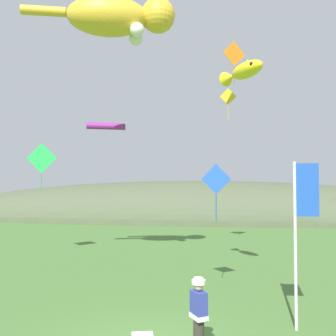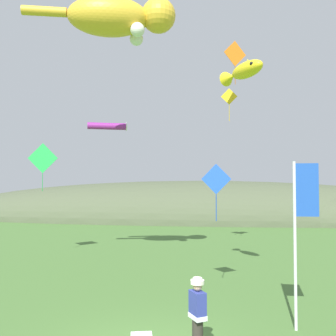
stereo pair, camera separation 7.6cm
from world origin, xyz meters
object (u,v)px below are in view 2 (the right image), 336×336
Objects in this scene: festival_attendant at (198,316)px; kite_diamond_blue at (216,180)px; kite_fish_windsock at (243,71)px; kite_diamond_orange at (235,54)px; kite_giant_cat at (119,18)px; kite_diamond_gold at (229,97)px; festival_banner_pole at (301,219)px; kite_diamond_green at (43,158)px; kite_tube_streamer at (108,126)px.

festival_attendant is 0.92× the size of kite_diamond_blue.
kite_fish_windsock is 0.94× the size of kite_diamond_orange.
kite_giant_cat reaches higher than kite_fish_windsock.
kite_diamond_orange is at bearing 36.59° from kite_giant_cat.
festival_attendant is 13.95m from kite_diamond_orange.
kite_diamond_gold is at bearing 49.35° from kite_giant_cat.
festival_banner_pole is 5.73m from kite_fish_windsock.
kite_fish_windsock is at bearing -20.74° from kite_giant_cat.
kite_diamond_blue is (8.56, -5.08, -1.11)m from kite_diamond_green.
kite_giant_cat is 7.86m from kite_diamond_green.
kite_tube_streamer is 0.96× the size of kite_diamond_orange.
kite_giant_cat is 2.80× the size of kite_diamond_orange.
kite_giant_cat reaches higher than kite_tube_streamer.
kite_tube_streamer is 3.74m from kite_diamond_green.
kite_diamond_green is 1.25× the size of kite_diamond_blue.
kite_tube_streamer is at bearing 136.37° from kite_fish_windsock.
kite_tube_streamer reaches higher than festival_attendant.
kite_diamond_green is at bearing -152.39° from kite_tube_streamer.
kite_giant_cat is 2.99× the size of kite_fish_windsock.
kite_diamond_blue is (-0.81, -7.67, -4.55)m from kite_diamond_gold.
festival_attendant is at bearing -95.86° from kite_diamond_blue.
festival_attendant is 14.36m from kite_diamond_gold.
kite_fish_windsock reaches higher than kite_diamond_blue.
kite_tube_streamer is at bearing -170.63° from kite_diamond_gold.
kite_diamond_gold is (1.27, 12.16, 7.53)m from festival_attendant.
kite_diamond_blue is at bearing -96.00° from kite_diamond_gold.
kite_diamond_green is 1.10× the size of kite_diamond_orange.
festival_attendant is 0.81× the size of kite_diamond_orange.
kite_fish_windsock is 7.39m from kite_diamond_gold.
kite_diamond_gold reaches higher than kite_diamond_green.
kite_fish_windsock is 6.06m from kite_diamond_orange.
kite_fish_windsock is at bearing 113.25° from festival_banner_pole.
festival_banner_pole is 0.72× the size of kite_giant_cat.
kite_diamond_orange is 8.63m from kite_diamond_blue.
festival_attendant is 0.84× the size of kite_tube_streamer.
kite_diamond_green is at bearing 130.22° from festival_attendant.
kite_fish_windsock reaches higher than festival_attendant.
kite_fish_windsock is 0.97× the size of kite_tube_streamer.
kite_giant_cat is (-3.46, 6.65, 9.72)m from festival_attendant.
kite_tube_streamer is 9.17m from kite_diamond_blue.
kite_tube_streamer is 0.87× the size of kite_diamond_green.
kite_diamond_green reaches higher than festival_banner_pole.
kite_giant_cat is at bearing 159.26° from kite_fish_windsock.
festival_banner_pole is 3.50m from kite_diamond_blue.
kite_fish_windsock reaches higher than kite_diamond_green.
festival_attendant is at bearing -95.95° from kite_diamond_gold.
kite_diamond_green is 1.34× the size of kite_diamond_gold.
festival_banner_pole is at bearing -82.17° from kite_diamond_orange.
kite_tube_streamer is 7.52m from kite_diamond_orange.
kite_diamond_blue is (0.46, 4.49, 2.98)m from festival_attendant.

